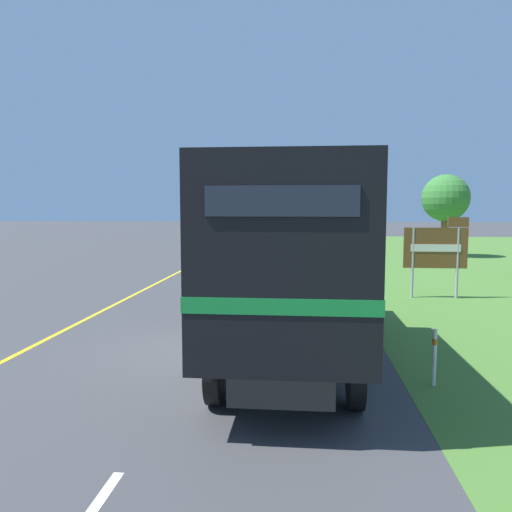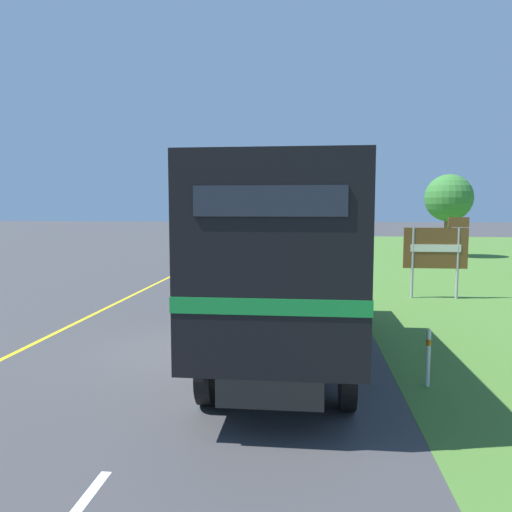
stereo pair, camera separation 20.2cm
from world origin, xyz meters
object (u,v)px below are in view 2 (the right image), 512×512
horse_trailer_truck (285,255)px  delineator_post (428,356)px  highway_sign (437,249)px  lead_car_blue_ahead (305,230)px  lead_car_white (235,247)px  roadside_tree_mid (449,199)px

horse_trailer_truck → delineator_post: horse_trailer_truck is taller
horse_trailer_truck → highway_sign: (4.57, 7.02, -0.41)m
delineator_post → highway_sign: bearing=75.6°
horse_trailer_truck → highway_sign: 8.39m
lead_car_blue_ahead → lead_car_white: bearing=-101.5°
lead_car_blue_ahead → delineator_post: 35.08m
lead_car_white → lead_car_blue_ahead: bearing=78.5°
lead_car_white → delineator_post: size_ratio=4.37×
lead_car_blue_ahead → delineator_post: lead_car_blue_ahead is taller
highway_sign → delineator_post: size_ratio=2.78×
lead_car_white → delineator_post: lead_car_white is taller
lead_car_white → highway_sign: (7.99, -9.32, 0.70)m
lead_car_blue_ahead → roadside_tree_mid: (8.70, -11.97, 2.47)m
roadside_tree_mid → lead_car_white: bearing=-156.4°
horse_trailer_truck → roadside_tree_mid: 23.46m
delineator_post → horse_trailer_truck: bearing=151.0°
horse_trailer_truck → roadside_tree_mid: size_ratio=1.65×
roadside_tree_mid → horse_trailer_truck: bearing=-112.1°
highway_sign → lead_car_white: bearing=130.6°
horse_trailer_truck → lead_car_white: (-3.43, 16.34, -1.11)m
roadside_tree_mid → highway_sign: bearing=-106.1°
lead_car_white → lead_car_blue_ahead: 17.67m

